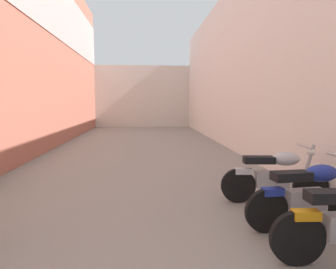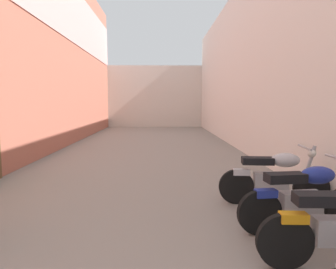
{
  "view_description": "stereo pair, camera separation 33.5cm",
  "coord_description": "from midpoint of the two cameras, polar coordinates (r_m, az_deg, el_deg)",
  "views": [
    {
      "loc": [
        0.11,
        1.36,
        1.75
      ],
      "look_at": [
        0.58,
        7.35,
        1.11
      ],
      "focal_mm": 32.47,
      "sensor_mm": 36.0,
      "label": 1
    },
    {
      "loc": [
        0.44,
        1.35,
        1.75
      ],
      "look_at": [
        0.58,
        7.35,
        1.11
      ],
      "focal_mm": 32.47,
      "sensor_mm": 36.0,
      "label": 2
    }
  ],
  "objects": [
    {
      "name": "motorcycle_sixth",
      "position": [
        5.57,
        17.86,
        -7.19
      ],
      "size": [
        1.85,
        0.58,
        1.04
      ],
      "color": "black",
      "rests_on": "ground"
    },
    {
      "name": "ground_plane",
      "position": [
        8.3,
        -6.33,
        -6.14
      ],
      "size": [
        38.92,
        38.92,
        0.0
      ],
      "primitive_type": "plane",
      "color": "gray"
    },
    {
      "name": "motorcycle_fifth",
      "position": [
        4.61,
        23.14,
        -10.18
      ],
      "size": [
        1.85,
        0.58,
        1.04
      ],
      "color": "black",
      "rests_on": "ground"
    },
    {
      "name": "building_right",
      "position": [
        10.68,
        13.51,
        12.78
      ],
      "size": [
        0.45,
        22.92,
        6.06
      ],
      "color": "silver",
      "rests_on": "ground"
    },
    {
      "name": "building_far_end",
      "position": [
        22.57,
        -5.22,
        7.09
      ],
      "size": [
        9.62,
        2.0,
        4.31
      ],
      "primitive_type": "cube",
      "color": "beige",
      "rests_on": "ground"
    },
    {
      "name": "building_left",
      "position": [
        10.94,
        -25.73,
        16.55
      ],
      "size": [
        0.45,
        22.92,
        7.64
      ],
      "color": "#B76651",
      "rests_on": "ground"
    }
  ]
}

